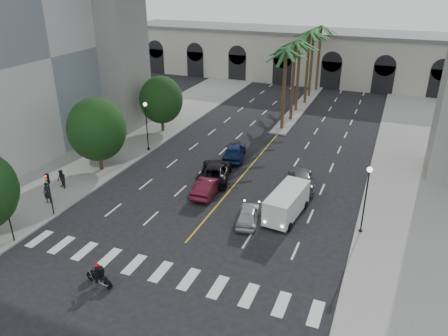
{
  "coord_description": "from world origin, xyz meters",
  "views": [
    {
      "loc": [
        12.31,
        -21.07,
        17.71
      ],
      "look_at": [
        1.36,
        6.0,
        4.4
      ],
      "focal_mm": 35.0,
      "sensor_mm": 36.0,
      "label": 1
    }
  ],
  "objects_px": {
    "motorcycle_rider": "(99,276)",
    "traffic_signal_far": "(49,187)",
    "traffic_signal_near": "(8,212)",
    "cargo_van": "(287,203)",
    "car_d": "(301,179)",
    "lamp_post_right": "(366,194)",
    "car_e": "(234,151)",
    "car_c": "(215,171)",
    "car_a": "(248,215)",
    "lamp_post_left_far": "(146,122)",
    "car_b": "(208,186)",
    "pedestrian_b": "(62,179)",
    "pedestrian_a": "(47,193)"
  },
  "relations": [
    {
      "from": "car_d",
      "to": "car_e",
      "type": "xyz_separation_m",
      "value": [
        -7.72,
        3.59,
        0.1
      ]
    },
    {
      "from": "traffic_signal_far",
      "to": "motorcycle_rider",
      "type": "xyz_separation_m",
      "value": [
        8.5,
        -5.51,
        -1.81
      ]
    },
    {
      "from": "lamp_post_right",
      "to": "traffic_signal_near",
      "type": "height_order",
      "value": "lamp_post_right"
    },
    {
      "from": "traffic_signal_near",
      "to": "car_b",
      "type": "bearing_deg",
      "value": 50.59
    },
    {
      "from": "car_a",
      "to": "car_c",
      "type": "distance_m",
      "value": 8.03
    },
    {
      "from": "cargo_van",
      "to": "pedestrian_a",
      "type": "xyz_separation_m",
      "value": [
        -18.66,
        -5.41,
        -0.18
      ]
    },
    {
      "from": "car_c",
      "to": "pedestrian_a",
      "type": "relative_size",
      "value": 3.14
    },
    {
      "from": "lamp_post_left_far",
      "to": "car_b",
      "type": "xyz_separation_m",
      "value": [
        9.9,
        -6.58,
        -2.47
      ]
    },
    {
      "from": "lamp_post_right",
      "to": "car_b",
      "type": "height_order",
      "value": "lamp_post_right"
    },
    {
      "from": "pedestrian_b",
      "to": "car_b",
      "type": "bearing_deg",
      "value": 39.59
    },
    {
      "from": "car_d",
      "to": "car_e",
      "type": "height_order",
      "value": "car_e"
    },
    {
      "from": "lamp_post_left_far",
      "to": "car_a",
      "type": "distance_m",
      "value": 17.72
    },
    {
      "from": "lamp_post_right",
      "to": "pedestrian_a",
      "type": "distance_m",
      "value": 25.0
    },
    {
      "from": "traffic_signal_far",
      "to": "car_e",
      "type": "height_order",
      "value": "traffic_signal_far"
    },
    {
      "from": "traffic_signal_far",
      "to": "car_d",
      "type": "bearing_deg",
      "value": 36.11
    },
    {
      "from": "cargo_van",
      "to": "car_c",
      "type": "bearing_deg",
      "value": 158.51
    },
    {
      "from": "car_e",
      "to": "car_a",
      "type": "bearing_deg",
      "value": 102.14
    },
    {
      "from": "traffic_signal_far",
      "to": "pedestrian_b",
      "type": "xyz_separation_m",
      "value": [
        -2.42,
        3.88,
        -1.5
      ]
    },
    {
      "from": "car_e",
      "to": "pedestrian_b",
      "type": "height_order",
      "value": "pedestrian_b"
    },
    {
      "from": "traffic_signal_near",
      "to": "cargo_van",
      "type": "xyz_separation_m",
      "value": [
        17.0,
        10.72,
        -1.26
      ]
    },
    {
      "from": "traffic_signal_near",
      "to": "car_a",
      "type": "distance_m",
      "value": 17.09
    },
    {
      "from": "motorcycle_rider",
      "to": "traffic_signal_far",
      "type": "bearing_deg",
      "value": 157.31
    },
    {
      "from": "traffic_signal_far",
      "to": "motorcycle_rider",
      "type": "bearing_deg",
      "value": -32.96
    },
    {
      "from": "traffic_signal_near",
      "to": "pedestrian_a",
      "type": "height_order",
      "value": "traffic_signal_near"
    },
    {
      "from": "lamp_post_right",
      "to": "motorcycle_rider",
      "type": "bearing_deg",
      "value": -139.77
    },
    {
      "from": "car_b",
      "to": "car_e",
      "type": "xyz_separation_m",
      "value": [
        -0.61,
        8.0,
        0.09
      ]
    },
    {
      "from": "car_d",
      "to": "car_e",
      "type": "distance_m",
      "value": 8.51
    },
    {
      "from": "traffic_signal_near",
      "to": "car_d",
      "type": "distance_m",
      "value": 23.58
    },
    {
      "from": "traffic_signal_near",
      "to": "car_e",
      "type": "xyz_separation_m",
      "value": [
        9.19,
        19.92,
        -1.67
      ]
    },
    {
      "from": "car_e",
      "to": "car_c",
      "type": "bearing_deg",
      "value": 76.68
    },
    {
      "from": "motorcycle_rider",
      "to": "pedestrian_a",
      "type": "distance_m",
      "value": 12.25
    },
    {
      "from": "motorcycle_rider",
      "to": "pedestrian_b",
      "type": "bearing_deg",
      "value": 149.59
    },
    {
      "from": "traffic_signal_near",
      "to": "car_c",
      "type": "xyz_separation_m",
      "value": [
        9.2,
        14.84,
        -1.71
      ]
    },
    {
      "from": "traffic_signal_near",
      "to": "car_a",
      "type": "bearing_deg",
      "value": 31.27
    },
    {
      "from": "car_d",
      "to": "car_a",
      "type": "bearing_deg",
      "value": 54.22
    },
    {
      "from": "car_c",
      "to": "cargo_van",
      "type": "height_order",
      "value": "cargo_van"
    },
    {
      "from": "lamp_post_left_far",
      "to": "motorcycle_rider",
      "type": "height_order",
      "value": "lamp_post_left_far"
    },
    {
      "from": "lamp_post_left_far",
      "to": "car_b",
      "type": "relative_size",
      "value": 1.17
    },
    {
      "from": "traffic_signal_near",
      "to": "car_a",
      "type": "xyz_separation_m",
      "value": [
        14.52,
        8.82,
        -1.84
      ]
    },
    {
      "from": "lamp_post_right",
      "to": "car_a",
      "type": "height_order",
      "value": "lamp_post_right"
    },
    {
      "from": "car_d",
      "to": "lamp_post_right",
      "type": "bearing_deg",
      "value": 116.63
    },
    {
      "from": "traffic_signal_far",
      "to": "cargo_van",
      "type": "height_order",
      "value": "traffic_signal_far"
    },
    {
      "from": "car_d",
      "to": "pedestrian_a",
      "type": "bearing_deg",
      "value": 12.52
    },
    {
      "from": "traffic_signal_far",
      "to": "car_a",
      "type": "xyz_separation_m",
      "value": [
        14.52,
        4.82,
        -1.84
      ]
    },
    {
      "from": "motorcycle_rider",
      "to": "pedestrian_b",
      "type": "xyz_separation_m",
      "value": [
        -10.92,
        9.39,
        0.3
      ]
    },
    {
      "from": "car_d",
      "to": "motorcycle_rider",
      "type": "bearing_deg",
      "value": 46.62
    },
    {
      "from": "cargo_van",
      "to": "lamp_post_right",
      "type": "bearing_deg",
      "value": 4.12
    },
    {
      "from": "traffic_signal_near",
      "to": "motorcycle_rider",
      "type": "relative_size",
      "value": 1.7
    },
    {
      "from": "motorcycle_rider",
      "to": "car_e",
      "type": "relative_size",
      "value": 0.43
    },
    {
      "from": "car_e",
      "to": "motorcycle_rider",
      "type": "bearing_deg",
      "value": 74.66
    }
  ]
}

